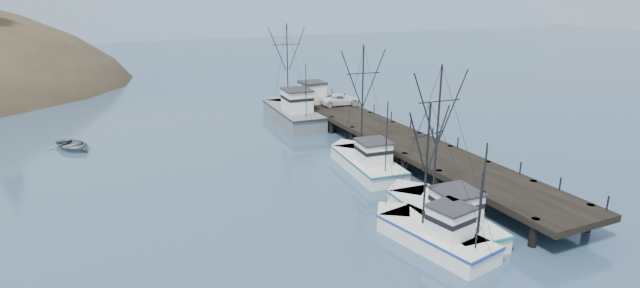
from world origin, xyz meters
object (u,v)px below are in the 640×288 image
object	(u,v)px
pier	(398,139)
pier_shed	(312,92)
trawler_near	(440,214)
trawler_mid	(432,234)
work_vessel	(292,112)
motorboat	(73,149)
trawler_far	(366,161)
pickup_truck	(340,99)

from	to	relation	value
pier	pier_shed	xyz separation A→B (m)	(-1.50, 18.00, 1.73)
trawler_near	pier_shed	world-z (taller)	trawler_near
pier_shed	pier	bearing A→B (deg)	-85.24
trawler_mid	work_vessel	size ratio (longest dim) A/B	0.66
pier	motorboat	world-z (taller)	pier
trawler_near	trawler_far	xyz separation A→B (m)	(0.92, 12.33, 0.00)
trawler_mid	motorboat	size ratio (longest dim) A/B	1.84
pickup_truck	motorboat	bearing A→B (deg)	95.25
trawler_mid	motorboat	world-z (taller)	trawler_mid
trawler_far	work_vessel	size ratio (longest dim) A/B	0.79
pier	trawler_far	size ratio (longest dim) A/B	3.71
pier	motorboat	distance (m)	34.33
trawler_mid	pickup_truck	size ratio (longest dim) A/B	1.89
trawler_far	pier_shed	xyz separation A→B (m)	(3.70, 20.50, 2.60)
trawler_near	work_vessel	distance (m)	31.94
pier	trawler_near	bearing A→B (deg)	-112.44
trawler_mid	pickup_truck	bearing A→B (deg)	73.31
trawler_near	pier_shed	size ratio (longest dim) A/B	3.67
motorboat	trawler_mid	bearing A→B (deg)	-81.93
motorboat	pier	bearing A→B (deg)	-53.26
work_vessel	pier	bearing A→B (deg)	-74.28
pier	trawler_near	world-z (taller)	trawler_near
trawler_far	work_vessel	world-z (taller)	work_vessel
pier_shed	trawler_far	bearing A→B (deg)	-100.25
work_vessel	pickup_truck	distance (m)	6.43
pier_shed	motorboat	xyz separation A→B (m)	(-28.78, -1.90, -3.42)
trawler_near	pickup_truck	xyz separation A→B (m)	(7.26, 29.97, 1.90)
trawler_far	motorboat	distance (m)	31.23
trawler_mid	trawler_far	bearing A→B (deg)	77.20
work_vessel	motorboat	world-z (taller)	work_vessel
trawler_far	pier_shed	bearing A→B (deg)	79.75
trawler_mid	pier_shed	distance (m)	35.80
trawler_far	motorboat	xyz separation A→B (m)	(-25.07, 18.60, -0.82)
trawler_near	trawler_far	distance (m)	12.37
work_vessel	pier_shed	world-z (taller)	work_vessel
pier	trawler_mid	bearing A→B (deg)	-116.55
work_vessel	pickup_truck	bearing A→B (deg)	-18.06
trawler_far	pickup_truck	bearing A→B (deg)	70.22
pier	trawler_far	bearing A→B (deg)	-154.36
trawler_near	pickup_truck	distance (m)	30.90
pier	work_vessel	xyz separation A→B (m)	(-4.81, 17.08, -0.46)
pickup_truck	motorboat	distance (m)	31.55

